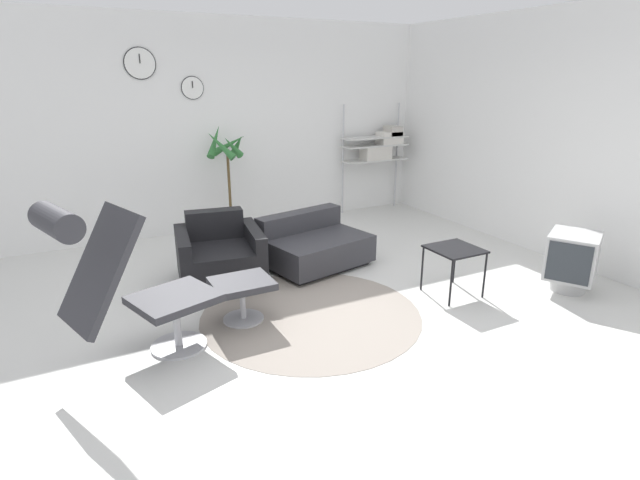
{
  "coord_description": "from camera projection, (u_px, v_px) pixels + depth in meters",
  "views": [
    {
      "loc": [
        -1.88,
        -3.79,
        2.07
      ],
      "look_at": [
        0.23,
        0.27,
        0.55
      ],
      "focal_mm": 28.0,
      "sensor_mm": 36.0,
      "label": 1
    }
  ],
  "objects": [
    {
      "name": "shelf_unit",
      "position": [
        380.0,
        145.0,
        7.69
      ],
      "size": [
        1.06,
        0.28,
        1.66
      ],
      "color": "#BCBCC1",
      "rests_on": "ground_plane"
    },
    {
      "name": "lounge_chair",
      "position": [
        122.0,
        274.0,
        3.51
      ],
      "size": [
        1.24,
        0.83,
        1.29
      ],
      "rotation": [
        0.0,
        0.0,
        -1.26
      ],
      "color": "#BCBCC1",
      "rests_on": "ground_plane"
    },
    {
      "name": "round_rug",
      "position": [
        311.0,
        314.0,
        4.53
      ],
      "size": [
        1.99,
        1.99,
        0.01
      ],
      "color": "gray",
      "rests_on": "ground_plane"
    },
    {
      "name": "wall_right",
      "position": [
        562.0,
        137.0,
        5.61
      ],
      "size": [
        0.06,
        12.0,
        2.8
      ],
      "color": "white",
      "rests_on": "ground_plane"
    },
    {
      "name": "ottoman",
      "position": [
        242.0,
        290.0,
        4.34
      ],
      "size": [
        0.51,
        0.44,
        0.38
      ],
      "color": "#BCBCC1",
      "rests_on": "ground_plane"
    },
    {
      "name": "side_table",
      "position": [
        455.0,
        253.0,
        4.83
      ],
      "size": [
        0.46,
        0.46,
        0.48
      ],
      "color": "black",
      "rests_on": "ground_plane"
    },
    {
      "name": "crt_television",
      "position": [
        572.0,
        260.0,
        4.94
      ],
      "size": [
        0.66,
        0.64,
        0.59
      ],
      "rotation": [
        0.0,
        0.0,
        2.09
      ],
      "color": "#B7B7B7",
      "rests_on": "ground_plane"
    },
    {
      "name": "ground_plane",
      "position": [
        312.0,
        307.0,
        4.67
      ],
      "size": [
        12.0,
        12.0,
        0.0
      ],
      "primitive_type": "plane",
      "color": "silver"
    },
    {
      "name": "potted_plant",
      "position": [
        229.0,
        184.0,
        6.61
      ],
      "size": [
        0.61,
        0.63,
        1.47
      ],
      "color": "silver",
      "rests_on": "ground_plane"
    },
    {
      "name": "armchair_red",
      "position": [
        220.0,
        257.0,
        5.17
      ],
      "size": [
        0.95,
        0.93,
        0.7
      ],
      "rotation": [
        0.0,
        0.0,
        2.99
      ],
      "color": "silver",
      "rests_on": "ground_plane"
    },
    {
      "name": "wall_back",
      "position": [
        214.0,
        127.0,
        6.68
      ],
      "size": [
        12.0,
        0.09,
        2.8
      ],
      "color": "white",
      "rests_on": "ground_plane"
    },
    {
      "name": "couch_low",
      "position": [
        314.0,
        246.0,
        5.65
      ],
      "size": [
        1.25,
        1.03,
        0.57
      ],
      "rotation": [
        0.0,
        0.0,
        3.35
      ],
      "color": "black",
      "rests_on": "ground_plane"
    }
  ]
}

